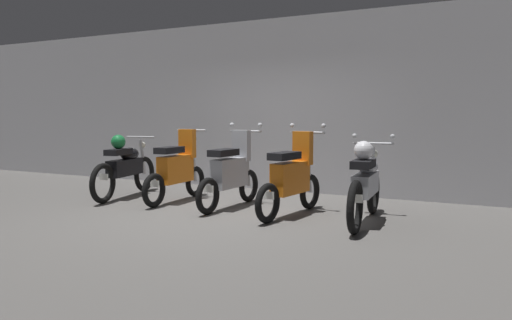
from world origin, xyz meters
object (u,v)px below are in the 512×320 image
at_px(motorbike_slot_3, 292,178).
at_px(motorbike_slot_4, 366,183).
at_px(motorbike_slot_2, 231,173).
at_px(motorbike_slot_0, 125,167).
at_px(motorbike_slot_1, 177,169).

height_order(motorbike_slot_3, motorbike_slot_4, motorbike_slot_3).
bearing_deg(motorbike_slot_2, motorbike_slot_0, 179.35).
relative_size(motorbike_slot_0, motorbike_slot_4, 0.99).
relative_size(motorbike_slot_2, motorbike_slot_3, 1.00).
distance_m(motorbike_slot_2, motorbike_slot_4, 2.10).
xyz_separation_m(motorbike_slot_3, motorbike_slot_4, (1.04, -0.03, 0.00)).
bearing_deg(motorbike_slot_1, motorbike_slot_3, -5.67).
bearing_deg(motorbike_slot_3, motorbike_slot_0, 177.10).
height_order(motorbike_slot_1, motorbike_slot_2, motorbike_slot_2).
bearing_deg(motorbike_slot_0, motorbike_slot_3, -2.90).
distance_m(motorbike_slot_0, motorbike_slot_3, 3.16).
xyz_separation_m(motorbike_slot_0, motorbike_slot_3, (3.16, -0.16, 0.00)).
bearing_deg(motorbike_slot_2, motorbike_slot_4, -4.53).
height_order(motorbike_slot_0, motorbike_slot_2, motorbike_slot_2).
xyz_separation_m(motorbike_slot_0, motorbike_slot_4, (4.20, -0.19, 0.00)).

